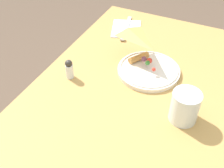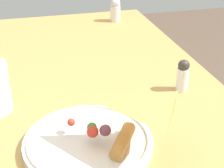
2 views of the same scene
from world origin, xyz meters
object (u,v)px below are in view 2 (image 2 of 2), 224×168
pepper_shaker (183,75)px  dining_table (72,137)px  salt_shaker (115,10)px  plate_pizza (88,140)px

pepper_shaker → dining_table: bearing=-97.7°
dining_table → salt_shaker: 0.58m
pepper_shaker → plate_pizza: bearing=-59.2°
dining_table → salt_shaker: salt_shaker is taller
dining_table → pepper_shaker: 0.30m
plate_pizza → pepper_shaker: bearing=120.8°
dining_table → plate_pizza: (0.19, 0.01, 0.13)m
dining_table → plate_pizza: bearing=2.0°
plate_pizza → pepper_shaker: pepper_shaker is taller
salt_shaker → pepper_shaker: 0.54m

